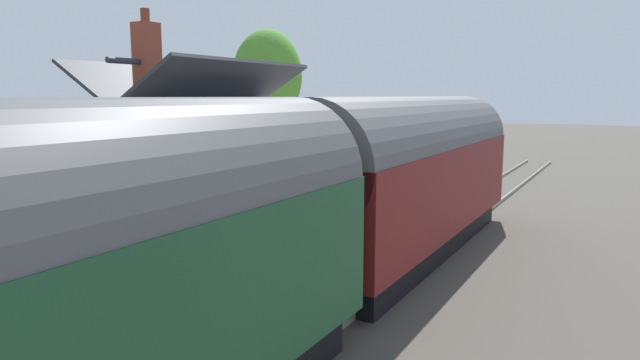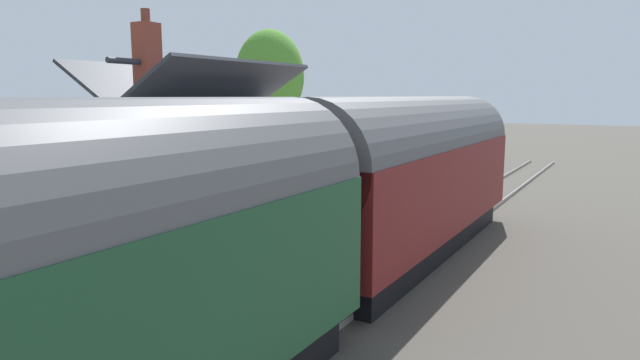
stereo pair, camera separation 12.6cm
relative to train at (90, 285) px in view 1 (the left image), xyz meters
name	(u,v)px [view 1 (the left image)]	position (x,y,z in m)	size (l,w,h in m)	color
ground_plane	(352,264)	(8.54, 0.90, -2.22)	(160.00, 160.00, 0.00)	#4C473F
platform	(226,227)	(8.54, 5.10, -1.73)	(32.00, 6.40, 0.98)	gray
platform_edge_coping	(313,222)	(8.54, 2.08, -1.23)	(32.00, 0.36, 0.02)	beige
rail_near	(411,271)	(8.54, -0.72, -2.15)	(52.00, 0.08, 0.14)	gray
rail_far	(358,262)	(8.54, 0.72, -2.15)	(52.00, 0.08, 0.14)	gray
train	(90,285)	(0.00, 0.00, 0.00)	(32.08, 2.73, 4.32)	black
station_building	(194,153)	(8.55, 6.24, 0.41)	(6.02, 4.39, 5.65)	white
bench_mid_platform	(360,168)	(16.14, 4.31, -0.77)	(1.41, 0.45, 0.88)	brown
planter_bench_right	(342,170)	(15.85, 4.98, -0.89)	(0.49, 0.49, 0.70)	#9E5138
planter_bench_left	(184,232)	(4.78, 3.15, -0.82)	(0.60, 0.60, 0.83)	#9E5138
planter_edge_near	(56,250)	(2.82, 4.79, -0.98)	(0.83, 0.32, 0.54)	black
station_sign_board	(14,243)	(0.78, 2.73, -0.05)	(0.96, 0.06, 1.57)	black
tree_far_left	(268,76)	(19.95, 11.50, 3.14)	(3.68, 3.53, 7.75)	#4C3828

